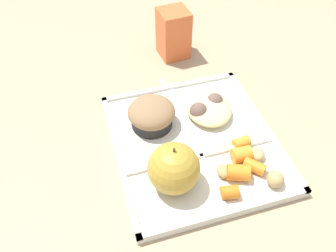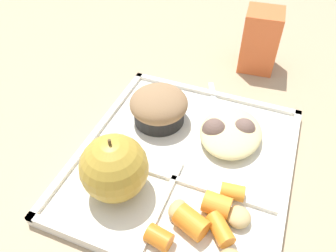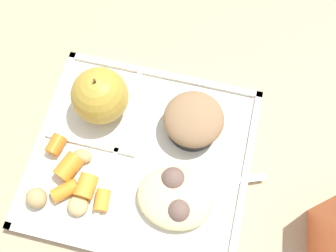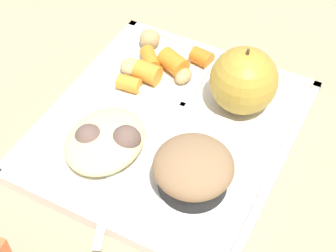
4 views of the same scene
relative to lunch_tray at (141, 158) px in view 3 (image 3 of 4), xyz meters
The scene contains 16 objects.
ground 0.01m from the lunch_tray, ahead, with size 6.00×6.00×0.00m, color tan.
lunch_tray is the anchor object (origin of this frame).
green_apple 0.11m from the lunch_tray, 140.35° to the left, with size 0.08×0.08×0.09m.
bran_muffin 0.09m from the lunch_tray, 44.70° to the left, with size 0.09×0.09×0.05m.
carrot_slice_center 0.08m from the lunch_tray, 114.45° to the right, with size 0.02×0.02×0.03m, color orange.
carrot_slice_diagonal 0.13m from the lunch_tray, behind, with size 0.02×0.02×0.03m, color orange.
carrot_slice_back 0.12m from the lunch_tray, 139.76° to the right, with size 0.02×0.02×0.04m, color orange.
carrot_slice_edge 0.10m from the lunch_tray, 155.77° to the right, with size 0.03×0.03×0.04m, color orange.
carrot_slice_near_corner 0.09m from the lunch_tray, 134.15° to the right, with size 0.03×0.03×0.03m, color orange.
potato_chunk_large 0.11m from the lunch_tray, 125.69° to the right, with size 0.03×0.03×0.02m, color tan.
potato_chunk_wedge 0.16m from the lunch_tray, 142.53° to the right, with size 0.03×0.03×0.03m, color tan.
potato_chunk_golden 0.09m from the lunch_tray, 165.59° to the right, with size 0.03×0.02×0.02m, color tan.
egg_noodle_pile 0.08m from the lunch_tray, 38.38° to the right, with size 0.11×0.09×0.03m, color beige.
meatball_front 0.06m from the lunch_tray, 26.58° to the right, with size 0.04×0.04×0.04m, color brown.
meatball_center 0.10m from the lunch_tray, 43.13° to the right, with size 0.03×0.03×0.03m, color brown.
plastic_fork 0.11m from the lunch_tray, ahead, with size 0.14×0.07×0.00m.
Camera 3 is at (0.08, -0.16, 0.56)m, focal length 42.16 mm.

